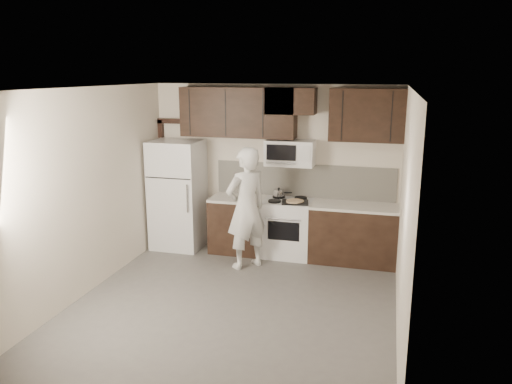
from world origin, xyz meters
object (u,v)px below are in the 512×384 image
at_px(microwave, 290,153).
at_px(refrigerator, 178,195).
at_px(stove, 287,228).
at_px(person, 246,208).

distance_m(microwave, refrigerator, 2.00).
bearing_deg(microwave, stove, -89.90).
height_order(microwave, refrigerator, microwave).
height_order(refrigerator, person, person).
bearing_deg(microwave, person, -123.46).
xyz_separation_m(stove, microwave, (-0.00, 0.12, 1.19)).
distance_m(microwave, person, 1.16).
bearing_deg(stove, refrigerator, -178.49).
relative_size(stove, person, 0.51).
xyz_separation_m(stove, person, (-0.50, -0.64, 0.46)).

